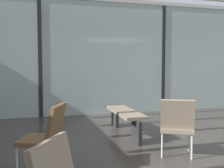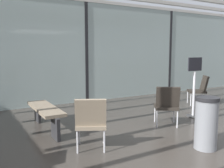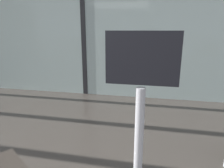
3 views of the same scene
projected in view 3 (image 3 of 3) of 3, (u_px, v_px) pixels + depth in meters
glass_curtain_wall at (84, 25)px, 4.28m from camera, size 14.00×0.08×3.08m
window_mullion_1 at (84, 25)px, 4.28m from camera, size 0.10×0.12×3.08m
parked_airplane at (141, 17)px, 8.66m from camera, size 11.50×3.99×3.99m
info_sign at (139, 148)px, 1.33m from camera, size 0.44×0.32×1.44m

